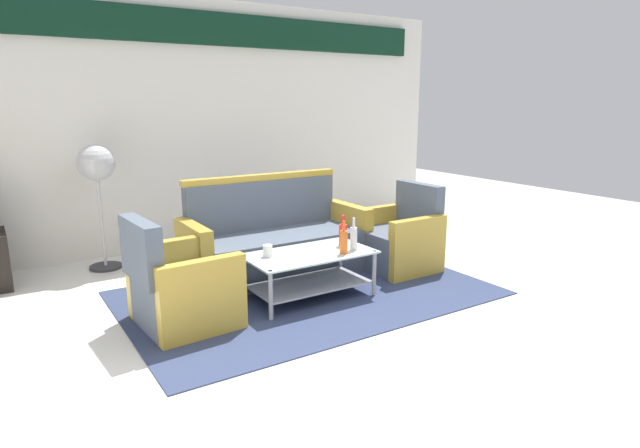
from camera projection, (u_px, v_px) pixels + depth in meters
ground_plane at (364, 327)px, 4.06m from camera, size 14.00×14.00×0.00m
wall_back at (208, 119)px, 6.23m from camera, size 6.52×0.19×2.80m
rug at (308, 293)px, 4.76m from camera, size 3.15×2.04×0.01m
couch at (275, 244)px, 5.21m from camera, size 1.80×0.75×0.96m
armchair_left at (180, 289)px, 4.05m from camera, size 0.74×0.80×0.85m
armchair_right at (398, 241)px, 5.42m from camera, size 0.70×0.76×0.85m
coffee_table at (309, 268)px, 4.60m from camera, size 1.10×0.60×0.40m
bottle_orange at (344, 241)px, 4.52m from camera, size 0.07×0.07×0.29m
bottle_clear at (354, 238)px, 4.63m from camera, size 0.06×0.06×0.29m
bottle_red at (343, 234)px, 4.78m from camera, size 0.07×0.07×0.28m
cup at (268, 251)px, 4.44m from camera, size 0.08×0.08×0.10m
pedestal_fan at (97, 170)px, 5.25m from camera, size 0.36×0.36×1.27m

